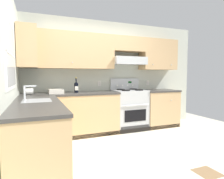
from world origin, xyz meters
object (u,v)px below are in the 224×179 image
object	(u,v)px
bowl	(56,92)
paper_towel_roll	(30,91)
wine_bottle	(76,87)
stove	(129,109)

from	to	relation	value
bowl	paper_towel_roll	distance (m)	0.50
wine_bottle	bowl	bearing A→B (deg)	-177.26
wine_bottle	stove	bearing A→B (deg)	-1.01
paper_towel_roll	bowl	bearing A→B (deg)	5.61
stove	wine_bottle	bearing A→B (deg)	178.99
stove	wine_bottle	xyz separation A→B (m)	(-1.26, 0.02, 0.56)
paper_towel_roll	stove	bearing A→B (deg)	1.22
stove	paper_towel_roll	distance (m)	2.22
stove	wine_bottle	distance (m)	1.37
stove	paper_towel_roll	bearing A→B (deg)	-178.78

